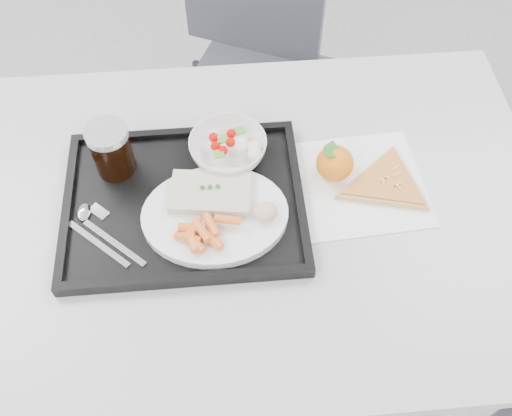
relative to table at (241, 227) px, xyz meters
name	(u,v)px	position (x,y,z in m)	size (l,w,h in m)	color
room	(249,28)	(0.00, -0.30, 0.72)	(6.04, 7.04, 2.84)	gray
table	(241,227)	(0.00, 0.00, 0.00)	(1.20, 0.80, 0.75)	#AEAEB0
chair	(256,54)	(0.09, 0.68, -0.15)	(0.56, 0.57, 0.93)	#383A41
tray	(184,203)	(-0.11, 0.01, 0.08)	(0.45, 0.35, 0.03)	black
dinner_plate	(215,215)	(-0.05, -0.03, 0.09)	(0.27, 0.27, 0.02)	white
fish_fillet	(211,193)	(-0.05, 0.01, 0.11)	(0.16, 0.11, 0.03)	beige
bread_roll	(265,212)	(0.04, -0.05, 0.12)	(0.05, 0.04, 0.03)	#DFAF7C
salad_bowl	(228,148)	(-0.02, 0.12, 0.11)	(0.15, 0.15, 0.05)	white
cola_glass	(111,149)	(-0.24, 0.11, 0.14)	(0.08, 0.08, 0.11)	black
cutlery	(98,230)	(-0.26, -0.04, 0.08)	(0.15, 0.15, 0.01)	silver
napkin	(359,184)	(0.24, 0.04, 0.07)	(0.26, 0.26, 0.00)	white
tangerine	(335,163)	(0.19, 0.06, 0.10)	(0.08, 0.08, 0.07)	orange
pizza_slice	(386,183)	(0.29, 0.03, 0.08)	(0.26, 0.26, 0.02)	tan
carrot_pile	(201,232)	(-0.07, -0.08, 0.11)	(0.12, 0.08, 0.02)	orange
salad_contents	(237,145)	(0.00, 0.11, 0.12)	(0.10, 0.08, 0.02)	#C50903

